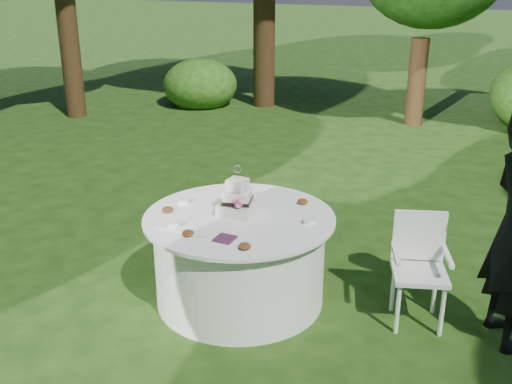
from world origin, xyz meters
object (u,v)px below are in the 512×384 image
Objects in this scene: cake at (238,201)px; chair at (419,260)px; napkins at (225,239)px; table at (240,258)px.

chair is at bearing 11.71° from cake.
napkins is 0.52m from cake.
napkins is 1.53m from chair.
table is at bearing -49.30° from cake.
cake is (-0.14, 0.49, 0.10)m from napkins.
table is 0.50m from cake.
table is 1.76× the size of chair.
cake is at bearing -168.29° from chair.
chair reaches higher than napkins.
napkins is 0.09× the size of table.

